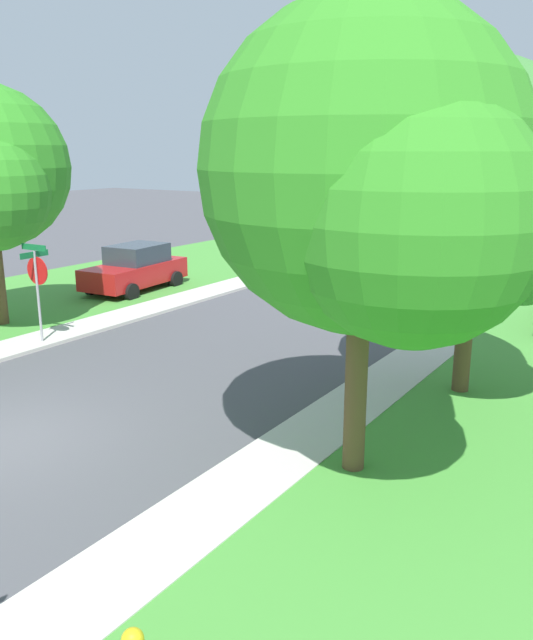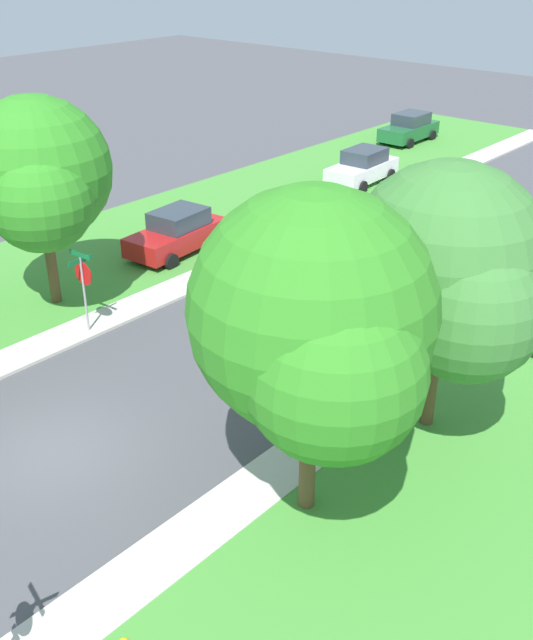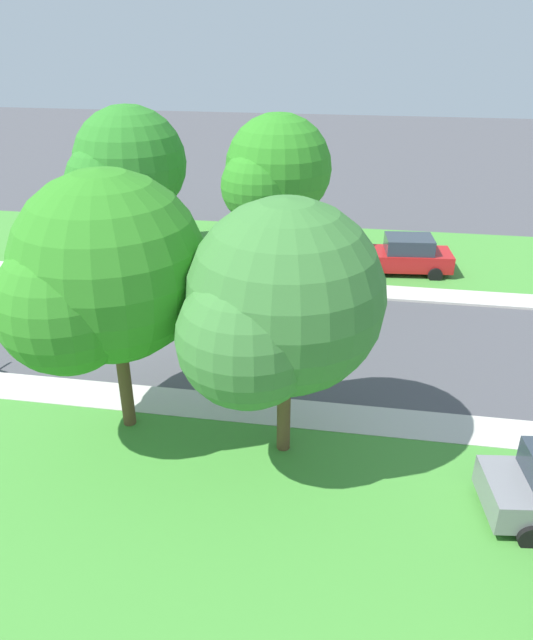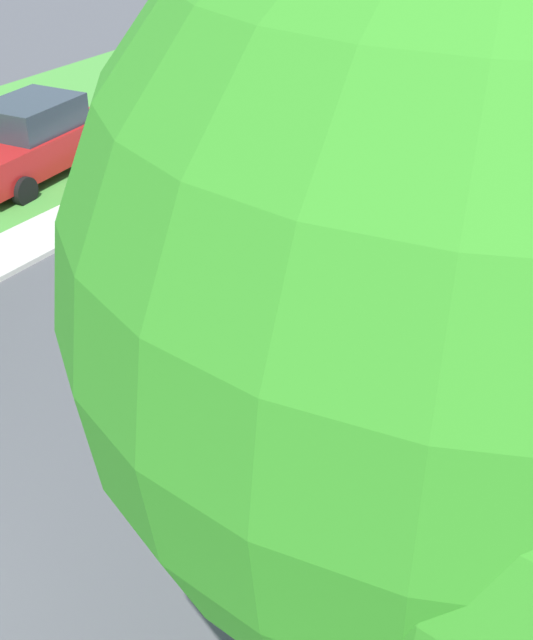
{
  "view_description": "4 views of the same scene",
  "coord_description": "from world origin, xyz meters",
  "px_view_note": "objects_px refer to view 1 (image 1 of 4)",
  "views": [
    {
      "loc": [
        10.05,
        -6.35,
        5.17
      ],
      "look_at": [
        2.19,
        5.55,
        1.4
      ],
      "focal_mm": 36.07,
      "sensor_mm": 36.0,
      "label": 1
    },
    {
      "loc": [
        13.74,
        -7.78,
        11.39
      ],
      "look_at": [
        1.06,
        6.73,
        1.4
      ],
      "focal_mm": 42.02,
      "sensor_mm": 36.0,
      "label": 2
    },
    {
      "loc": [
        19.04,
        8.65,
        10.43
      ],
      "look_at": [
        1.35,
        5.79,
        1.4
      ],
      "focal_mm": 33.22,
      "sensor_mm": 36.0,
      "label": 3
    },
    {
      "loc": [
        7.22,
        -1.86,
        7.34
      ],
      "look_at": [
        2.0,
        6.35,
        1.4
      ],
      "focal_mm": 47.17,
      "sensor_mm": 36.0,
      "label": 4
    }
  ],
  "objects_px": {
    "car_green_kerbside_mid": "(338,217)",
    "car_white_behind_trees": "(307,234)",
    "stop_sign_far_corner": "(37,277)",
    "car_red_across_road": "(136,269)",
    "tree_sidewalk_mid": "(376,181)",
    "tree_across_right": "(487,190)"
  },
  "relations": [
    {
      "from": "car_red_across_road",
      "to": "car_green_kerbside_mid",
      "type": "xyz_separation_m",
      "value": [
        -2.51,
        21.4,
        0.0
      ]
    },
    {
      "from": "car_green_kerbside_mid",
      "to": "car_white_behind_trees",
      "type": "xyz_separation_m",
      "value": [
        2.71,
        -8.88,
        0.0
      ]
    },
    {
      "from": "stop_sign_far_corner",
      "to": "car_green_kerbside_mid",
      "type": "distance_m",
      "value": 28.36
    },
    {
      "from": "stop_sign_far_corner",
      "to": "car_white_behind_trees",
      "type": "bearing_deg",
      "value": 97.79
    },
    {
      "from": "car_white_behind_trees",
      "to": "tree_across_right",
      "type": "distance_m",
      "value": 21.65
    },
    {
      "from": "stop_sign_far_corner",
      "to": "tree_across_right",
      "type": "distance_m",
      "value": 11.54
    },
    {
      "from": "tree_across_right",
      "to": "tree_sidewalk_mid",
      "type": "relative_size",
      "value": 0.95
    },
    {
      "from": "stop_sign_far_corner",
      "to": "car_red_across_road",
      "type": "xyz_separation_m",
      "value": [
        -2.79,
        6.44,
        -1.01
      ]
    },
    {
      "from": "car_red_across_road",
      "to": "tree_sidewalk_mid",
      "type": "height_order",
      "value": "tree_sidewalk_mid"
    },
    {
      "from": "car_red_across_road",
      "to": "car_white_behind_trees",
      "type": "relative_size",
      "value": 1.02
    },
    {
      "from": "tree_sidewalk_mid",
      "to": "tree_across_right",
      "type": "bearing_deg",
      "value": 85.25
    },
    {
      "from": "tree_sidewalk_mid",
      "to": "car_red_across_road",
      "type": "bearing_deg",
      "value": 147.65
    },
    {
      "from": "car_white_behind_trees",
      "to": "stop_sign_far_corner",
      "type": "bearing_deg",
      "value": -82.21
    },
    {
      "from": "car_green_kerbside_mid",
      "to": "tree_sidewalk_mid",
      "type": "bearing_deg",
      "value": -61.97
    },
    {
      "from": "stop_sign_far_corner",
      "to": "tree_sidewalk_mid",
      "type": "relative_size",
      "value": 0.38
    },
    {
      "from": "car_green_kerbside_mid",
      "to": "tree_sidewalk_mid",
      "type": "relative_size",
      "value": 0.59
    },
    {
      "from": "car_white_behind_trees",
      "to": "tree_sidewalk_mid",
      "type": "relative_size",
      "value": 0.59
    },
    {
      "from": "car_green_kerbside_mid",
      "to": "car_white_behind_trees",
      "type": "relative_size",
      "value": 0.99
    },
    {
      "from": "stop_sign_far_corner",
      "to": "car_white_behind_trees",
      "type": "xyz_separation_m",
      "value": [
        -2.59,
        18.96,
        -1.01
      ]
    },
    {
      "from": "car_white_behind_trees",
      "to": "tree_sidewalk_mid",
      "type": "distance_m",
      "value": 25.11
    },
    {
      "from": "car_red_across_road",
      "to": "car_green_kerbside_mid",
      "type": "height_order",
      "value": "same"
    },
    {
      "from": "car_green_kerbside_mid",
      "to": "tree_across_right",
      "type": "relative_size",
      "value": 0.62
    }
  ]
}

